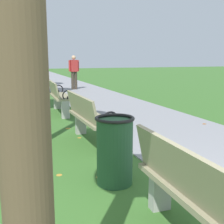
# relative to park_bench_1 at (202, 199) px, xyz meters

# --- Properties ---
(paved_walkway) EXTENTS (2.74, 44.00, 0.02)m
(paved_walkway) POSITION_rel_park_bench_1_xyz_m (1.87, 17.90, -0.48)
(paved_walkway) COLOR gray
(paved_walkway) RESTS_ON ground
(park_bench_1) EXTENTS (0.51, 1.61, 0.90)m
(park_bench_1) POSITION_rel_park_bench_1_xyz_m (0.00, 0.00, 0.00)
(park_bench_1) COLOR gray
(park_bench_1) RESTS_ON ground
(park_bench_2) EXTENTS (0.52, 1.61, 0.90)m
(park_bench_2) POSITION_rel_park_bench_1_xyz_m (0.00, 3.17, 0.00)
(park_bench_2) COLOR gray
(park_bench_2) RESTS_ON ground
(park_bench_3) EXTENTS (0.51, 1.61, 0.90)m
(park_bench_3) POSITION_rel_park_bench_1_xyz_m (0.00, 6.25, 0.00)
(park_bench_3) COLOR gray
(park_bench_3) RESTS_ON ground
(pedestrian_walking) EXTENTS (0.52, 0.28, 1.62)m
(pedestrian_walking) POSITION_rel_park_bench_1_xyz_m (1.74, 12.02, 0.44)
(pedestrian_walking) COLOR #3D3328
(pedestrian_walking) RESTS_ON paved_walkway
(trash_bin) EXTENTS (0.48, 0.48, 0.84)m
(trash_bin) POSITION_rel_park_bench_1_xyz_m (-0.15, 1.47, -0.06)
(trash_bin) COLOR #234C2D
(trash_bin) RESTS_ON ground
(scattered_leaves) EXTENTS (4.67, 7.83, 0.02)m
(scattered_leaves) POSITION_rel_park_bench_1_xyz_m (-0.17, 4.52, -0.48)
(scattered_leaves) COLOR #BC842D
(scattered_leaves) RESTS_ON ground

